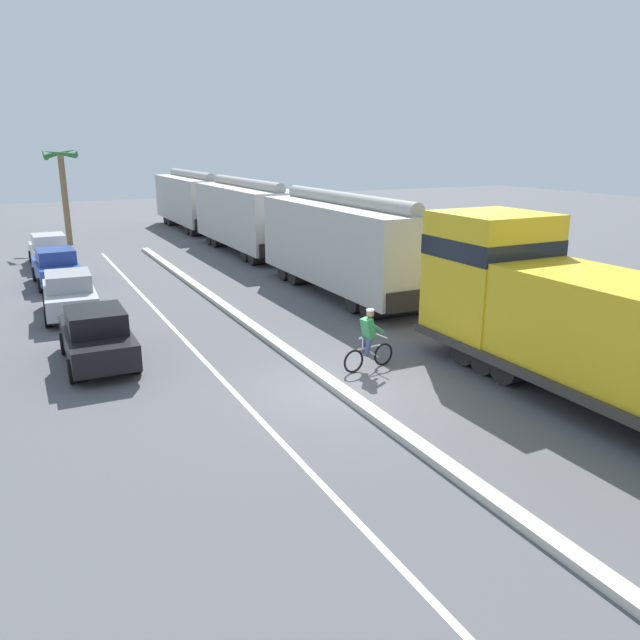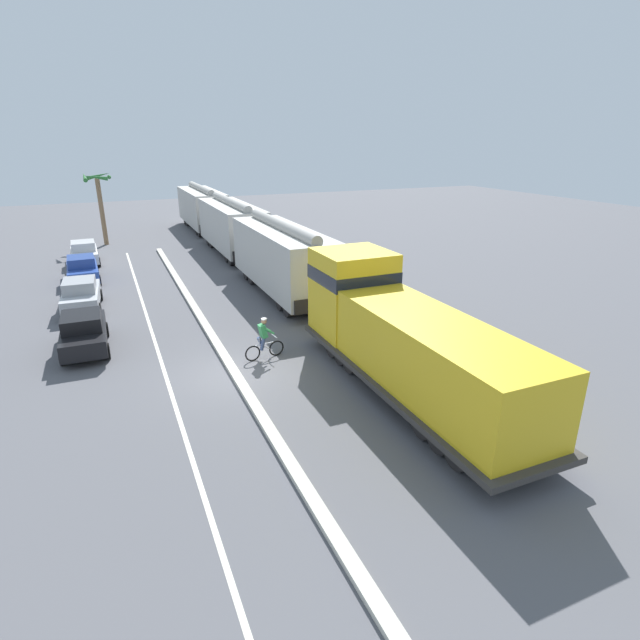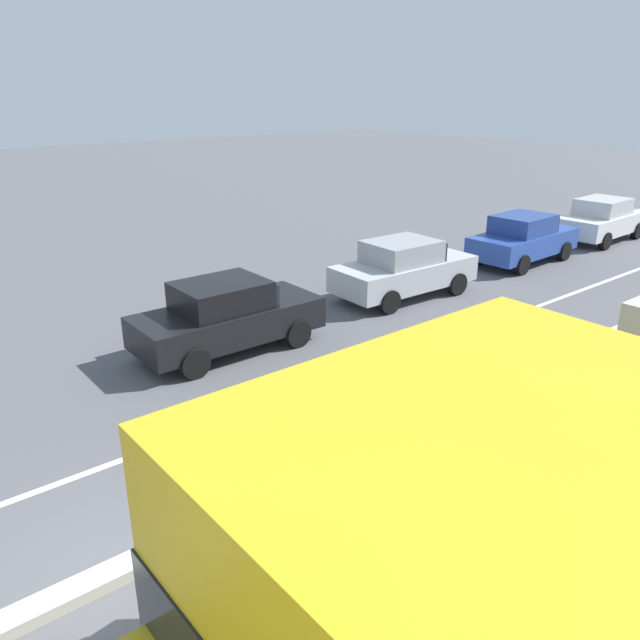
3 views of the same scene
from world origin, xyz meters
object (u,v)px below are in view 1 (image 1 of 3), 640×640
Objects in this scene: locomotive at (589,328)px; hopper_car_lead at (345,245)px; parked_car_white at (50,250)px; palm_tree_near at (63,176)px; hopper_car_middle at (247,216)px; parked_car_black at (97,336)px; parked_car_silver at (70,294)px; parked_car_blue at (57,267)px; hopper_car_trailing at (192,200)px; cyclist at (369,341)px.

locomotive is 12.16m from hopper_car_lead.
palm_tree_near reaches higher than parked_car_white.
hopper_car_middle is 18.94m from parked_car_black.
parked_car_white is (0.05, 10.82, 0.00)m from parked_car_silver.
locomotive is at bearing -37.51° from parked_car_black.
parked_car_blue is 5.09m from parked_car_white.
locomotive is at bearing -90.00° from hopper_car_trailing.
locomotive is 6.77× the size of cyclist.
parked_car_silver is 0.73× the size of palm_tree_near.
parked_car_black and parked_car_silver have the same top height.
hopper_car_trailing is 9.99m from palm_tree_near.
cyclist is (-3.68, -19.68, -1.26)m from hopper_car_middle.
hopper_car_middle is at bearing 90.00° from locomotive.
parked_car_white is at bearing 113.03° from locomotive.
hopper_car_lead is 2.49× the size of parked_car_blue.
hopper_car_trailing is at bearing 64.14° from parked_car_silver.
parked_car_blue is at bearing -157.68° from hopper_car_middle.
palm_tree_near is (-8.89, 19.13, 2.06)m from hopper_car_lead.
hopper_car_lead reaches higher than parked_car_blue.
parked_car_silver is at bearing 91.81° from parked_car_black.
locomotive is at bearing -52.62° from parked_car_silver.
locomotive is 2.76× the size of parked_car_black.
cyclist reaches higher than parked_car_white.
locomotive is 32.61m from palm_tree_near.
cyclist reaches higher than parked_car_blue.
parked_car_white is (-10.43, 24.54, -0.98)m from locomotive.
palm_tree_near reaches higher than parked_car_silver.
palm_tree_near is at bearing 82.31° from parked_car_blue.
hopper_car_trailing is (0.00, 35.36, 0.28)m from locomotive.
hopper_car_trailing is 6.18× the size of cyclist.
parked_car_blue is 0.73× the size of palm_tree_near.
hopper_car_lead is at bearing -34.81° from parked_car_blue.
hopper_car_middle is 6.18× the size of cyclist.
hopper_car_trailing is at bearing 46.02° from parked_car_white.
parked_car_black is at bearing -157.59° from hopper_car_lead.
parked_car_blue is (-10.49, -4.31, -1.26)m from hopper_car_middle.
parked_car_black is (-10.30, -15.85, -1.26)m from hopper_car_middle.
locomotive is 13.02m from parked_car_black.
parked_car_silver is (-10.49, -21.63, -1.26)m from hopper_car_trailing.
parked_car_blue is (-0.19, 11.54, 0.00)m from parked_car_black.
parked_car_white is at bearing 108.27° from cyclist.
parked_car_blue is 2.49× the size of cyclist.
parked_car_white is (-10.43, -10.81, -1.26)m from hopper_car_trailing.
hopper_car_lead is 1.81× the size of palm_tree_near.
cyclist is (6.81, -9.64, 0.00)m from parked_car_silver.
hopper_car_lead is 2.48× the size of parked_car_silver.
palm_tree_near is (1.59, 17.56, 3.32)m from parked_car_silver.
cyclist is at bearing -30.02° from parked_car_black.
hopper_car_lead is 12.84m from parked_car_blue.
hopper_car_trailing is at bearing 69.43° from parked_car_black.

